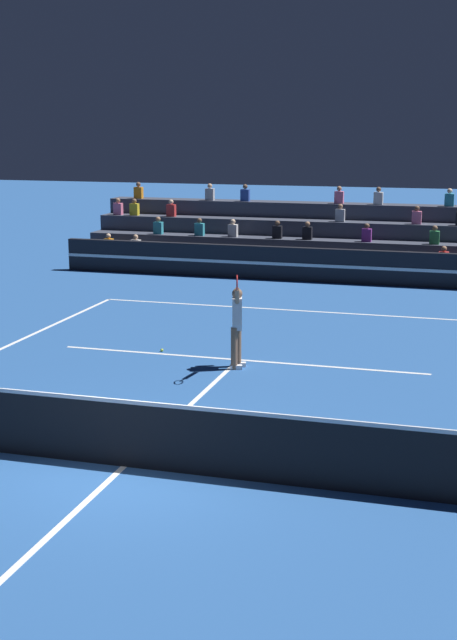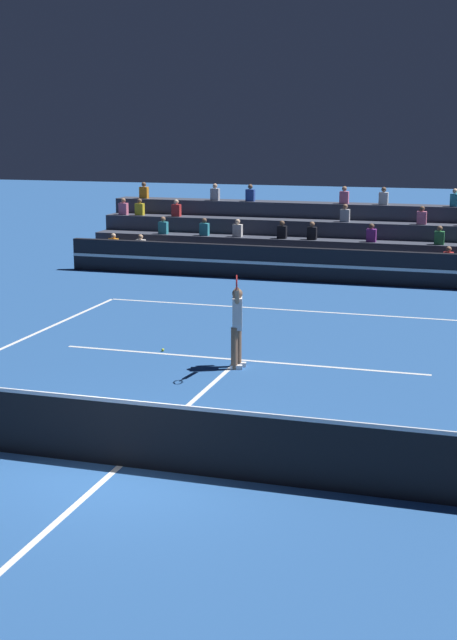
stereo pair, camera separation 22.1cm
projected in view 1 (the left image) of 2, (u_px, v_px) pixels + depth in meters
The scene contains 7 objects.
ground_plane at pixel (124, 466), 13.46m from camera, with size 120.00×120.00×0.00m, color #285699.
court_lines at pixel (124, 466), 13.46m from camera, with size 11.10×23.90×0.01m.
tennis_net at pixel (123, 432), 13.34m from camera, with size 12.00×0.10×1.10m.
sponsor_banner_wall at pixel (323, 265), 28.83m from camera, with size 18.00×0.26×1.10m.
bleacher_stand at pixel (339, 244), 31.73m from camera, with size 18.06×3.80×2.83m.
tennis_player at pixel (237, 323), 18.62m from camera, with size 0.46×1.37×2.21m.
tennis_ball at pixel (162, 350), 20.18m from camera, with size 0.07×0.07×0.07m, color #C6DB33.
Camera 1 is at (5.07, -11.70, 5.09)m, focal length 50.00 mm.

